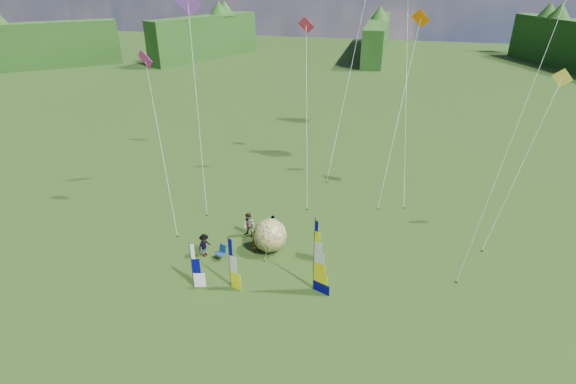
% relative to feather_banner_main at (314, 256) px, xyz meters
% --- Properties ---
extents(ground, '(220.00, 220.00, 0.00)m').
position_rel_feather_banner_main_xyz_m(ground, '(-1.02, -2.11, -2.44)').
color(ground, '#354D18').
rests_on(ground, ground).
extents(treeline_ring, '(210.00, 210.00, 8.00)m').
position_rel_feather_banner_main_xyz_m(treeline_ring, '(-1.02, -2.11, 1.56)').
color(treeline_ring, '#224A17').
rests_on(treeline_ring, ground).
extents(feather_banner_main, '(1.25, 0.61, 4.87)m').
position_rel_feather_banner_main_xyz_m(feather_banner_main, '(0.00, 0.00, 0.00)').
color(feather_banner_main, '#040362').
rests_on(feather_banner_main, ground).
extents(side_banner_left, '(0.96, 0.41, 3.53)m').
position_rel_feather_banner_main_xyz_m(side_banner_left, '(-4.96, -0.93, -0.67)').
color(side_banner_left, '#FFF80A').
rests_on(side_banner_left, ground).
extents(side_banner_far, '(0.93, 0.32, 3.15)m').
position_rel_feather_banner_main_xyz_m(side_banner_far, '(-7.17, -1.51, -0.86)').
color(side_banner_far, white).
rests_on(side_banner_far, ground).
extents(bol_inflatable, '(2.48, 2.48, 2.35)m').
position_rel_feather_banner_main_xyz_m(bol_inflatable, '(-3.69, 3.52, -1.26)').
color(bol_inflatable, '#05026D').
rests_on(bol_inflatable, ground).
extents(spectator_a, '(0.75, 0.65, 1.74)m').
position_rel_feather_banner_main_xyz_m(spectator_a, '(-4.50, 3.01, -1.57)').
color(spectator_a, '#66594C').
rests_on(spectator_a, ground).
extents(spectator_b, '(1.01, 0.75, 1.88)m').
position_rel_feather_banner_main_xyz_m(spectator_b, '(-5.63, 4.86, -1.50)').
color(spectator_b, '#66594C').
rests_on(spectator_b, ground).
extents(spectator_c, '(0.75, 1.17, 1.69)m').
position_rel_feather_banner_main_xyz_m(spectator_c, '(-7.80, 1.80, -1.59)').
color(spectator_c, '#66594C').
rests_on(spectator_c, ground).
extents(spectator_d, '(1.09, 0.75, 1.72)m').
position_rel_feather_banner_main_xyz_m(spectator_d, '(-3.92, 5.24, -1.58)').
color(spectator_d, '#66594C').
rests_on(spectator_d, ground).
extents(camp_chair, '(0.79, 0.79, 1.05)m').
position_rel_feather_banner_main_xyz_m(camp_chair, '(-6.63, 1.66, -1.91)').
color(camp_chair, navy).
rests_on(camp_chair, ground).
extents(kite_whale, '(8.81, 17.12, 17.95)m').
position_rel_feather_banner_main_xyz_m(kite_whale, '(4.66, 18.21, 6.54)').
color(kite_whale, black).
rests_on(kite_whale, ground).
extents(kite_rainbow_delta, '(9.42, 11.89, 16.85)m').
position_rel_feather_banner_main_xyz_m(kite_rainbow_delta, '(-11.38, 10.42, 5.99)').
color(kite_rainbow_delta, '#F33354').
rests_on(kite_rainbow_delta, ground).
extents(kite_parafoil, '(8.73, 9.26, 19.58)m').
position_rel_feather_banner_main_xyz_m(kite_parafoil, '(10.46, 4.89, 7.35)').
color(kite_parafoil, '#B21A37').
rests_on(kite_parafoil, ground).
extents(small_kite_red, '(5.14, 11.82, 14.35)m').
position_rel_feather_banner_main_xyz_m(small_kite_red, '(-3.32, 14.34, 4.74)').
color(small_kite_red, red).
rests_on(small_kite_red, ground).
extents(small_kite_orange, '(5.29, 12.16, 15.06)m').
position_rel_feather_banner_main_xyz_m(small_kite_orange, '(4.27, 15.82, 5.09)').
color(small_kite_orange, '#FF6E00').
rests_on(small_kite_orange, ground).
extents(small_kite_yellow, '(6.74, 8.23, 12.13)m').
position_rel_feather_banner_main_xyz_m(small_kite_yellow, '(12.63, 9.44, 3.63)').
color(small_kite_yellow, yellow).
rests_on(small_kite_yellow, ground).
extents(small_kite_pink, '(9.03, 10.13, 12.72)m').
position_rel_feather_banner_main_xyz_m(small_kite_pink, '(-12.76, 6.53, 3.92)').
color(small_kite_pink, '#F0319D').
rests_on(small_kite_pink, ground).
extents(small_kite_green, '(8.09, 14.79, 18.97)m').
position_rel_feather_banner_main_xyz_m(small_kite_green, '(-0.54, 21.09, 7.05)').
color(small_kite_green, green).
rests_on(small_kite_green, ground).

